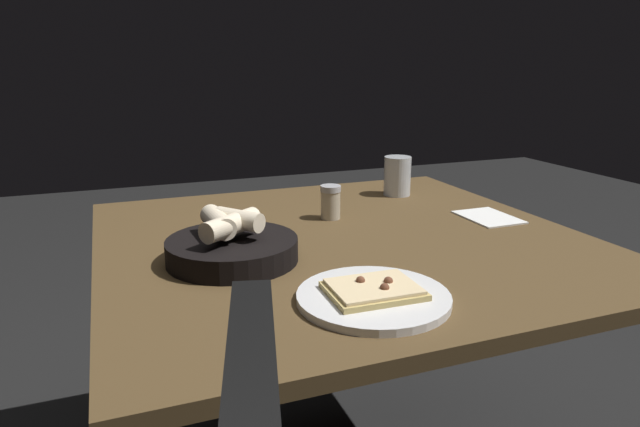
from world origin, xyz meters
TOP-DOWN VIEW (x-y plane):
  - dining_table at (0.00, 0.00)m, footprint 1.05×1.08m
  - pizza_plate at (-0.34, 0.09)m, footprint 0.26×0.26m
  - bread_basket at (-0.06, 0.27)m, footprint 0.27×0.27m
  - beer_glass at (0.32, -0.31)m, footprint 0.08×0.08m
  - pepper_shaker at (0.15, -0.03)m, footprint 0.05×0.05m
  - napkin at (0.01, -0.41)m, footprint 0.16×0.12m

SIDE VIEW (x-z plane):
  - dining_table at x=0.00m, z-range 0.30..1.01m
  - napkin at x=0.01m, z-range 0.71..0.72m
  - pizza_plate at x=-0.34m, z-range 0.70..0.74m
  - bread_basket at x=-0.06m, z-range 0.69..0.80m
  - pepper_shaker at x=0.15m, z-range 0.71..0.79m
  - beer_glass at x=0.32m, z-range 0.71..0.82m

